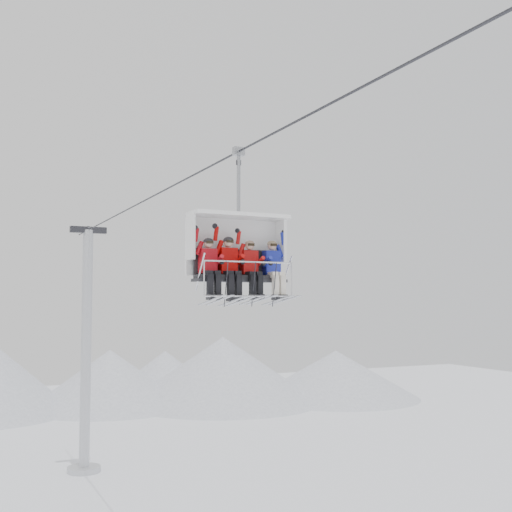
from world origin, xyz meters
name	(u,v)px	position (x,y,z in m)	size (l,w,h in m)	color
ridgeline	(20,380)	(-1.58, 42.05, 2.84)	(72.00, 21.00, 7.00)	silver
lift_tower_right	(86,365)	(0.00, 22.00, 5.78)	(2.00, 1.80, 13.48)	silver
haul_cable	(256,142)	(0.00, 0.00, 13.30)	(0.06, 0.06, 50.00)	#2C2C31
chairlift_carrier	(236,248)	(0.00, 1.22, 10.73)	(2.66, 1.17, 3.98)	black
skier_far_left	(209,265)	(-0.88, 0.91, 10.23)	(0.43, 1.69, 1.70)	#B30E17
skier_center_left	(229,265)	(-0.33, 0.91, 10.26)	(0.46, 1.69, 1.78)	#B30705
skier_center_right	(251,267)	(0.28, 0.91, 10.22)	(0.42, 1.69, 1.67)	#B6100F
skier_far_right	(273,267)	(0.94, 0.91, 10.23)	(0.43, 1.69, 1.71)	#1D29AA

